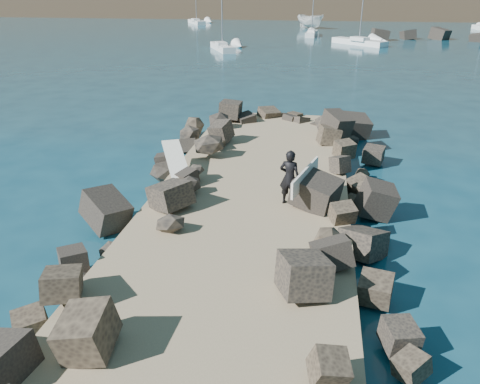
{
  "coord_description": "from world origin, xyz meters",
  "views": [
    {
      "loc": [
        1.93,
        -12.27,
        6.56
      ],
      "look_at": [
        0.0,
        -1.0,
        1.5
      ],
      "focal_mm": 35.0,
      "sensor_mm": 36.0,
      "label": 1
    }
  ],
  "objects_px": {
    "surfer_with_board": "(292,177)",
    "sailboat_b": "(312,34)",
    "surfboard_resting": "(176,162)",
    "boat_imported": "(310,21)"
  },
  "relations": [
    {
      "from": "surfboard_resting",
      "to": "sailboat_b",
      "type": "bearing_deg",
      "value": 61.58
    },
    {
      "from": "surfer_with_board",
      "to": "sailboat_b",
      "type": "xyz_separation_m",
      "value": [
        -1.1,
        57.37,
        -1.09
      ]
    },
    {
      "from": "surfboard_resting",
      "to": "surfer_with_board",
      "type": "height_order",
      "value": "surfer_with_board"
    },
    {
      "from": "surfboard_resting",
      "to": "surfer_with_board",
      "type": "distance_m",
      "value": 4.44
    },
    {
      "from": "surfer_with_board",
      "to": "boat_imported",
      "type": "bearing_deg",
      "value": 91.4
    },
    {
      "from": "surfboard_resting",
      "to": "boat_imported",
      "type": "distance_m",
      "value": 68.99
    },
    {
      "from": "sailboat_b",
      "to": "surfboard_resting",
      "type": "bearing_deg",
      "value": -93.05
    },
    {
      "from": "surfboard_resting",
      "to": "boat_imported",
      "type": "relative_size",
      "value": 0.41
    },
    {
      "from": "surfboard_resting",
      "to": "sailboat_b",
      "type": "xyz_separation_m",
      "value": [
        2.97,
        55.63,
        -0.69
      ]
    },
    {
      "from": "surfboard_resting",
      "to": "boat_imported",
      "type": "xyz_separation_m",
      "value": [
        2.33,
        68.95,
        0.11
      ]
    }
  ]
}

